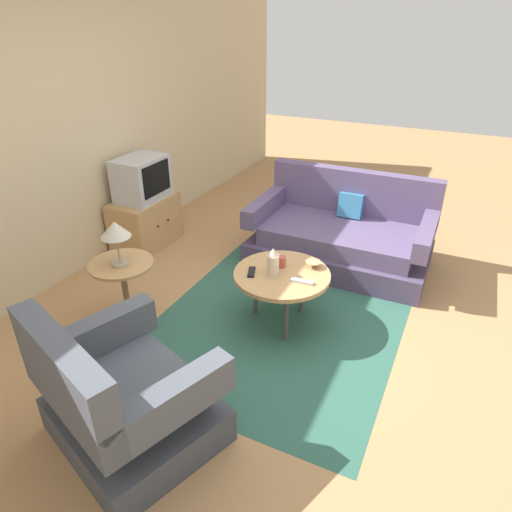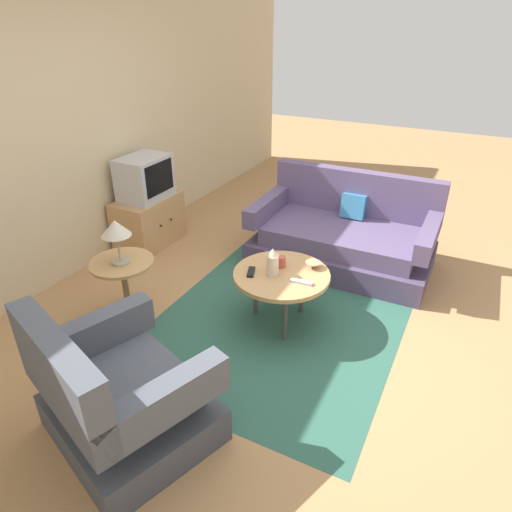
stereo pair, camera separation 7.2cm
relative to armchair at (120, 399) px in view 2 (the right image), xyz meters
The scene contains 15 objects.
ground_plane 1.57m from the armchair, 17.75° to the right, with size 16.00×16.00×0.00m, color #AD7F51.
back_wall 2.60m from the armchair, 52.26° to the left, with size 9.00×0.12×2.70m, color #CCB78E.
area_rug 1.59m from the armchair, 13.26° to the right, with size 2.40×1.94×0.00m, color #2D5B4C.
armchair is the anchor object (origin of this frame).
couch 2.81m from the armchair, 10.15° to the right, with size 1.00×1.77×0.88m.
coffee_table 1.56m from the armchair, 13.25° to the right, with size 0.78×0.78×0.47m.
side_table 1.25m from the armchair, 39.66° to the left, with size 0.51×0.51×0.56m.
tv_stand 2.71m from the armchair, 35.26° to the left, with size 0.75×0.48×0.55m.
television 2.74m from the armchair, 35.01° to the left, with size 0.54×0.40×0.45m.
table_lamp 1.34m from the armchair, 39.76° to the left, with size 0.23×0.23×0.37m.
vase 1.52m from the armchair, 11.61° to the right, with size 0.10×0.10×0.23m.
mug 1.66m from the armchair, 10.99° to the right, with size 0.12×0.07×0.09m.
bowl 1.81m from the armchair, 17.72° to the right, with size 0.13×0.13×0.05m.
tv_remote_dark 1.42m from the armchair, ahead, with size 0.16×0.10×0.02m.
tv_remote_silver 1.56m from the armchair, 21.02° to the right, with size 0.06×0.18×0.02m.
Camera 2 is at (-2.84, -1.14, 2.33)m, focal length 31.99 mm.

